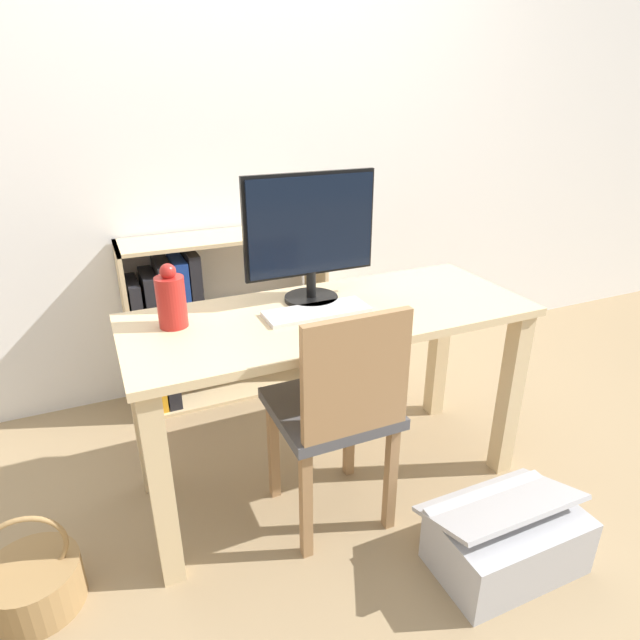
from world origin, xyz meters
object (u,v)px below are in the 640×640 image
object	(u,v)px
storage_box	(506,538)
keyboard	(317,312)
vase	(171,300)
basket	(34,583)
monitor	(311,231)
chair	(338,409)
bookshelf	(192,320)

from	to	relation	value
storage_box	keyboard	bearing A→B (deg)	122.38
keyboard	vase	xyz separation A→B (m)	(-0.48, 0.10, 0.09)
basket	storage_box	size ratio (longest dim) A/B	0.70
keyboard	vase	size ratio (longest dim) A/B	1.71
monitor	chair	world-z (taller)	monitor
monitor	storage_box	distance (m)	1.24
basket	storage_box	distance (m)	1.51
keyboard	basket	size ratio (longest dim) A/B	1.10
monitor	basket	xyz separation A→B (m)	(-1.06, -0.30, -0.92)
basket	storage_box	world-z (taller)	basket
monitor	storage_box	bearing A→B (deg)	-64.21
monitor	keyboard	bearing A→B (deg)	-104.31
vase	bookshelf	distance (m)	0.87
monitor	basket	bearing A→B (deg)	-164.15
keyboard	chair	bearing A→B (deg)	-95.82
storage_box	chair	bearing A→B (deg)	136.41
keyboard	basket	xyz separation A→B (m)	(-1.03, -0.17, -0.67)
bookshelf	chair	bearing A→B (deg)	-75.64
chair	storage_box	size ratio (longest dim) A/B	1.77
chair	basket	world-z (taller)	chair
keyboard	bookshelf	xyz separation A→B (m)	(-0.30, 0.85, -0.32)
bookshelf	keyboard	bearing A→B (deg)	-70.51
monitor	bookshelf	world-z (taller)	monitor
monitor	vase	world-z (taller)	monitor
monitor	chair	xyz separation A→B (m)	(-0.06, -0.36, -0.52)
keyboard	bookshelf	bearing A→B (deg)	109.49
chair	bookshelf	distance (m)	1.11
storage_box	basket	bearing A→B (deg)	161.86
vase	chair	world-z (taller)	vase
keyboard	basket	distance (m)	1.24
vase	bookshelf	xyz separation A→B (m)	(0.18, 0.75, -0.40)
keyboard	bookshelf	size ratio (longest dim) A/B	0.39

